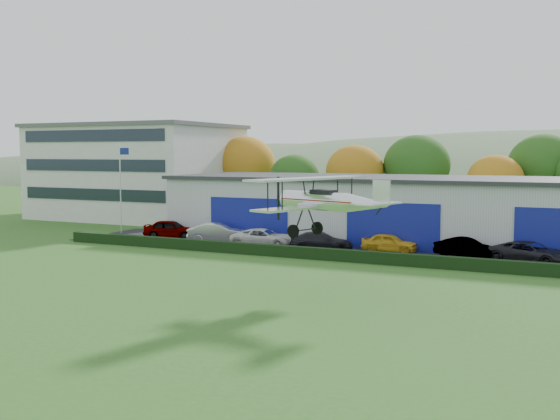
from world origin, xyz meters
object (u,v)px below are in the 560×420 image
at_px(car_0, 171,229).
at_px(car_1, 218,233).
at_px(biplane, 324,199).
at_px(hangar, 412,209).
at_px(car_2, 264,238).
at_px(car_6, 530,253).
at_px(office_block, 138,171).
at_px(flagpole, 121,181).
at_px(car_4, 389,243).
at_px(car_5, 466,248).
at_px(car_3, 321,241).

bearing_deg(car_0, car_1, -115.83).
bearing_deg(car_1, biplane, -156.27).
height_order(hangar, car_2, hangar).
distance_m(car_0, car_6, 28.68).
bearing_deg(car_2, office_block, 48.04).
height_order(flagpole, car_0, flagpole).
bearing_deg(office_block, car_4, -22.65).
height_order(car_2, biplane, biplane).
xyz_separation_m(car_4, biplane, (1.12, -15.95, 4.23)).
distance_m(car_0, car_5, 24.45).
distance_m(car_0, car_4, 18.96).
bearing_deg(flagpole, car_5, -2.19).
height_order(car_1, car_3, car_1).
bearing_deg(office_block, flagpole, -58.03).
relative_size(office_block, flagpole, 2.57).
bearing_deg(biplane, car_3, 129.76).
relative_size(car_0, car_5, 1.09).
bearing_deg(car_3, flagpole, 64.69).
relative_size(hangar, car_4, 10.14).
height_order(car_0, car_5, car_0).
distance_m(hangar, office_block, 33.84).
bearing_deg(car_3, car_0, 66.01).
bearing_deg(car_4, biplane, -178.49).
bearing_deg(car_3, car_4, -91.68).
relative_size(office_block, biplane, 2.58).
distance_m(car_3, car_5, 10.29).
xyz_separation_m(car_2, car_3, (4.65, 0.19, -0.02)).
height_order(hangar, car_1, hangar).
relative_size(hangar, car_5, 9.72).
height_order(office_block, car_3, office_block).
relative_size(car_6, biplane, 0.64).
relative_size(flagpole, car_2, 1.59).
bearing_deg(office_block, car_1, -37.68).
bearing_deg(biplane, car_4, 111.74).
height_order(car_0, car_2, car_0).
xyz_separation_m(car_2, biplane, (10.51, -14.29, 4.21)).
bearing_deg(car_2, hangar, -56.92).
distance_m(office_block, car_6, 45.39).
distance_m(hangar, car_5, 9.21).
distance_m(hangar, car_0, 20.28).
xyz_separation_m(hangar, car_1, (-13.89, -7.74, -1.82)).
bearing_deg(car_3, car_6, -106.87).
bearing_deg(car_5, biplane, 178.99).
relative_size(car_5, car_6, 0.81).
bearing_deg(car_4, flagpole, 85.72).
relative_size(hangar, car_3, 8.62).
height_order(office_block, car_2, office_block).
distance_m(office_block, flagpole, 15.33).
height_order(hangar, car_3, hangar).
distance_m(car_0, car_3, 14.27).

